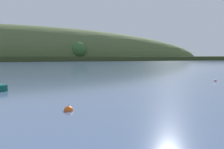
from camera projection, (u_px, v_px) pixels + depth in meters
The scene contains 2 objects.
mooring_buoy_midchannel at pixel (215, 81), 45.14m from camera, with size 0.52×0.52×0.60m.
mooring_buoy_off_fishing_boat at pixel (68, 111), 20.92m from camera, with size 0.78×0.78×0.86m.
Camera 1 is at (-15.49, 10.68, 4.56)m, focal length 40.39 mm.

